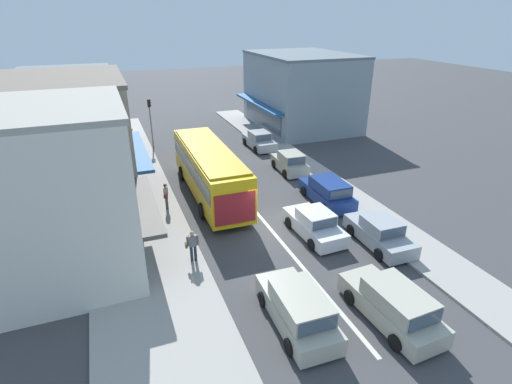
{
  "coord_description": "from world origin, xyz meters",
  "views": [
    {
      "loc": [
        -7.68,
        -17.98,
        10.99
      ],
      "look_at": [
        0.09,
        2.24,
        1.2
      ],
      "focal_mm": 28.0,
      "sensor_mm": 36.0,
      "label": 1
    }
  ],
  "objects_px": {
    "parked_hatchback_kerb_third": "(290,163)",
    "parked_sedan_kerb_rear": "(259,141)",
    "sedan_behind_bus_near": "(314,224)",
    "pedestrian_browsing_midblock": "(166,195)",
    "city_bus": "(209,168)",
    "parked_sedan_kerb_front": "(380,233)",
    "traffic_light_downstreet": "(150,114)",
    "wagon_queue_gap_filler": "(298,309)",
    "pedestrian_with_handbag_near": "(192,244)",
    "parked_wagon_kerb_second": "(327,192)",
    "wagon_adjacent_lane_lead": "(393,305)"
  },
  "relations": [
    {
      "from": "wagon_queue_gap_filler",
      "to": "pedestrian_browsing_midblock",
      "type": "bearing_deg",
      "value": 104.78
    },
    {
      "from": "city_bus",
      "to": "parked_hatchback_kerb_third",
      "type": "bearing_deg",
      "value": 16.67
    },
    {
      "from": "sedan_behind_bus_near",
      "to": "parked_wagon_kerb_second",
      "type": "bearing_deg",
      "value": 50.58
    },
    {
      "from": "sedan_behind_bus_near",
      "to": "city_bus",
      "type": "bearing_deg",
      "value": 118.84
    },
    {
      "from": "parked_hatchback_kerb_third",
      "to": "parked_sedan_kerb_rear",
      "type": "distance_m",
      "value": 6.23
    },
    {
      "from": "sedan_behind_bus_near",
      "to": "parked_wagon_kerb_second",
      "type": "height_order",
      "value": "parked_wagon_kerb_second"
    },
    {
      "from": "city_bus",
      "to": "traffic_light_downstreet",
      "type": "height_order",
      "value": "traffic_light_downstreet"
    },
    {
      "from": "city_bus",
      "to": "sedan_behind_bus_near",
      "type": "distance_m",
      "value": 8.07
    },
    {
      "from": "city_bus",
      "to": "wagon_adjacent_lane_lead",
      "type": "bearing_deg",
      "value": -75.83
    },
    {
      "from": "pedestrian_browsing_midblock",
      "to": "city_bus",
      "type": "bearing_deg",
      "value": 22.14
    },
    {
      "from": "parked_wagon_kerb_second",
      "to": "pedestrian_with_handbag_near",
      "type": "xyz_separation_m",
      "value": [
        -9.35,
        -3.58,
        0.32
      ]
    },
    {
      "from": "parked_wagon_kerb_second",
      "to": "wagon_queue_gap_filler",
      "type": "bearing_deg",
      "value": -125.97
    },
    {
      "from": "wagon_queue_gap_filler",
      "to": "parked_sedan_kerb_rear",
      "type": "height_order",
      "value": "wagon_queue_gap_filler"
    },
    {
      "from": "sedan_behind_bus_near",
      "to": "parked_wagon_kerb_second",
      "type": "distance_m",
      "value": 4.26
    },
    {
      "from": "parked_sedan_kerb_front",
      "to": "parked_hatchback_kerb_third",
      "type": "distance_m",
      "value": 11.01
    },
    {
      "from": "parked_sedan_kerb_front",
      "to": "traffic_light_downstreet",
      "type": "bearing_deg",
      "value": 112.04
    },
    {
      "from": "city_bus",
      "to": "parked_wagon_kerb_second",
      "type": "height_order",
      "value": "city_bus"
    },
    {
      "from": "wagon_queue_gap_filler",
      "to": "wagon_adjacent_lane_lead",
      "type": "height_order",
      "value": "same"
    },
    {
      "from": "sedan_behind_bus_near",
      "to": "parked_hatchback_kerb_third",
      "type": "relative_size",
      "value": 1.13
    },
    {
      "from": "city_bus",
      "to": "parked_sedan_kerb_rear",
      "type": "distance_m",
      "value": 10.66
    },
    {
      "from": "city_bus",
      "to": "wagon_adjacent_lane_lead",
      "type": "relative_size",
      "value": 2.38
    },
    {
      "from": "parked_sedan_kerb_rear",
      "to": "traffic_light_downstreet",
      "type": "relative_size",
      "value": 1.01
    },
    {
      "from": "wagon_queue_gap_filler",
      "to": "sedan_behind_bus_near",
      "type": "distance_m",
      "value": 6.91
    },
    {
      "from": "parked_hatchback_kerb_third",
      "to": "parked_wagon_kerb_second",
      "type": "bearing_deg",
      "value": -91.33
    },
    {
      "from": "sedan_behind_bus_near",
      "to": "pedestrian_browsing_midblock",
      "type": "distance_m",
      "value": 8.98
    },
    {
      "from": "parked_sedan_kerb_front",
      "to": "parked_sedan_kerb_rear",
      "type": "height_order",
      "value": "same"
    },
    {
      "from": "wagon_queue_gap_filler",
      "to": "parked_hatchback_kerb_third",
      "type": "xyz_separation_m",
      "value": [
        6.69,
        14.73,
        -0.04
      ]
    },
    {
      "from": "wagon_queue_gap_filler",
      "to": "sedan_behind_bus_near",
      "type": "xyz_separation_m",
      "value": [
        3.85,
        5.74,
        -0.08
      ]
    },
    {
      "from": "traffic_light_downstreet",
      "to": "pedestrian_with_handbag_near",
      "type": "height_order",
      "value": "traffic_light_downstreet"
    },
    {
      "from": "parked_sedan_kerb_front",
      "to": "parked_wagon_kerb_second",
      "type": "xyz_separation_m",
      "value": [
        0.02,
        5.3,
        0.08
      ]
    },
    {
      "from": "parked_wagon_kerb_second",
      "to": "parked_sedan_kerb_rear",
      "type": "distance_m",
      "value": 11.93
    },
    {
      "from": "city_bus",
      "to": "parked_sedan_kerb_front",
      "type": "distance_m",
      "value": 11.19
    },
    {
      "from": "city_bus",
      "to": "pedestrian_browsing_midblock",
      "type": "relative_size",
      "value": 6.68
    },
    {
      "from": "parked_hatchback_kerb_third",
      "to": "city_bus",
      "type": "bearing_deg",
      "value": -163.33
    },
    {
      "from": "parked_wagon_kerb_second",
      "to": "pedestrian_browsing_midblock",
      "type": "bearing_deg",
      "value": 165.58
    },
    {
      "from": "wagon_queue_gap_filler",
      "to": "sedan_behind_bus_near",
      "type": "bearing_deg",
      "value": 56.15
    },
    {
      "from": "parked_hatchback_kerb_third",
      "to": "parked_sedan_kerb_rear",
      "type": "xyz_separation_m",
      "value": [
        -0.03,
        6.23,
        -0.05
      ]
    },
    {
      "from": "pedestrian_with_handbag_near",
      "to": "parked_sedan_kerb_front",
      "type": "bearing_deg",
      "value": -10.45
    },
    {
      "from": "parked_sedan_kerb_rear",
      "to": "pedestrian_with_handbag_near",
      "type": "height_order",
      "value": "pedestrian_with_handbag_near"
    },
    {
      "from": "parked_wagon_kerb_second",
      "to": "sedan_behind_bus_near",
      "type": "bearing_deg",
      "value": -129.42
    },
    {
      "from": "parked_wagon_kerb_second",
      "to": "traffic_light_downstreet",
      "type": "relative_size",
      "value": 1.08
    },
    {
      "from": "parked_wagon_kerb_second",
      "to": "parked_hatchback_kerb_third",
      "type": "relative_size",
      "value": 1.2
    },
    {
      "from": "pedestrian_with_handbag_near",
      "to": "parked_sedan_kerb_rear",
      "type": "bearing_deg",
      "value": 58.63
    },
    {
      "from": "wagon_adjacent_lane_lead",
      "to": "pedestrian_browsing_midblock",
      "type": "bearing_deg",
      "value": 117.38
    },
    {
      "from": "wagon_queue_gap_filler",
      "to": "pedestrian_browsing_midblock",
      "type": "xyz_separation_m",
      "value": [
        -3.03,
        11.5,
        0.32
      ]
    },
    {
      "from": "wagon_adjacent_lane_lead",
      "to": "parked_sedan_kerb_front",
      "type": "distance_m",
      "value": 5.71
    },
    {
      "from": "wagon_queue_gap_filler",
      "to": "parked_sedan_kerb_rear",
      "type": "relative_size",
      "value": 1.07
    },
    {
      "from": "pedestrian_with_handbag_near",
      "to": "pedestrian_browsing_midblock",
      "type": "height_order",
      "value": "same"
    },
    {
      "from": "parked_sedan_kerb_front",
      "to": "pedestrian_browsing_midblock",
      "type": "relative_size",
      "value": 2.6
    },
    {
      "from": "parked_wagon_kerb_second",
      "to": "parked_sedan_kerb_rear",
      "type": "bearing_deg",
      "value": 89.49
    }
  ]
}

